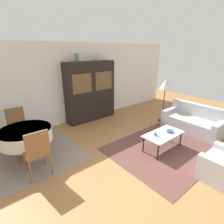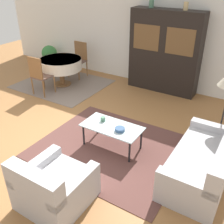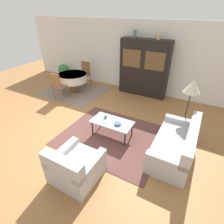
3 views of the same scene
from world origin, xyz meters
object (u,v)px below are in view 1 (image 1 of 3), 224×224
(display_cabinet, at_px, (90,91))
(dining_chair_far, at_px, (18,125))
(floor_lamp, at_px, (165,86))
(coffee_table, at_px, (163,135))
(dining_chair_near, at_px, (37,151))
(bowl, at_px, (170,131))
(vase_short, at_px, (99,58))
(dining_table, at_px, (26,135))
(cup, at_px, (155,134))
(vase_tall, at_px, (77,57))
(couch, at_px, (193,122))

(display_cabinet, height_order, dining_chair_far, display_cabinet)
(display_cabinet, relative_size, floor_lamp, 1.38)
(floor_lamp, bearing_deg, dining_chair_far, 162.30)
(coffee_table, distance_m, dining_chair_near, 2.97)
(floor_lamp, relative_size, bowl, 8.79)
(floor_lamp, distance_m, vase_short, 2.50)
(display_cabinet, xyz_separation_m, dining_table, (-2.55, -1.19, -0.44))
(cup, relative_size, vase_short, 0.48)
(dining_chair_far, distance_m, cup, 3.60)
(display_cabinet, bearing_deg, dining_chair_near, -141.84)
(display_cabinet, height_order, cup, display_cabinet)
(dining_chair_far, xyz_separation_m, vase_short, (2.95, 0.38, 1.60))
(vase_tall, distance_m, vase_short, 0.87)
(display_cabinet, relative_size, vase_short, 11.43)
(display_cabinet, relative_size, dining_chair_near, 2.03)
(cup, xyz_separation_m, bowl, (0.44, -0.12, -0.01))
(dining_chair_near, height_order, cup, dining_chair_near)
(dining_chair_near, bearing_deg, cup, -19.65)
(coffee_table, distance_m, bowl, 0.22)
(cup, distance_m, vase_tall, 3.42)
(dining_table, relative_size, dining_chair_far, 1.13)
(coffee_table, relative_size, bowl, 6.35)
(vase_tall, bearing_deg, dining_table, -150.25)
(coffee_table, xyz_separation_m, vase_tall, (-0.71, 2.98, 1.82))
(coffee_table, bearing_deg, dining_chair_near, 160.68)
(coffee_table, xyz_separation_m, dining_chair_far, (-2.79, 2.60, 0.18))
(couch, height_order, cup, couch)
(coffee_table, height_order, dining_chair_near, dining_chair_near)
(dining_chair_far, relative_size, vase_short, 5.62)
(coffee_table, relative_size, floor_lamp, 0.72)
(vase_tall, bearing_deg, couch, -50.94)
(coffee_table, height_order, bowl, bowl)
(dining_chair_near, height_order, floor_lamp, floor_lamp)
(couch, xyz_separation_m, dining_table, (-4.46, 1.73, 0.31))
(floor_lamp, height_order, vase_short, vase_short)
(dining_table, distance_m, vase_tall, 2.90)
(coffee_table, xyz_separation_m, vase_short, (0.16, 2.98, 1.78))
(vase_short, bearing_deg, coffee_table, -93.01)
(dining_chair_far, bearing_deg, vase_short, -172.64)
(dining_chair_near, distance_m, vase_tall, 3.32)
(coffee_table, bearing_deg, vase_tall, 103.40)
(vase_tall, bearing_deg, dining_chair_near, -136.17)
(display_cabinet, xyz_separation_m, vase_short, (0.41, 0.00, 1.14))
(coffee_table, height_order, vase_short, vase_short)
(couch, relative_size, coffee_table, 1.58)
(dining_table, distance_m, cup, 3.08)
(floor_lamp, bearing_deg, dining_table, 172.20)
(floor_lamp, bearing_deg, vase_tall, 142.68)
(coffee_table, bearing_deg, dining_chair_far, 137.07)
(dining_chair_far, height_order, vase_tall, vase_tall)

